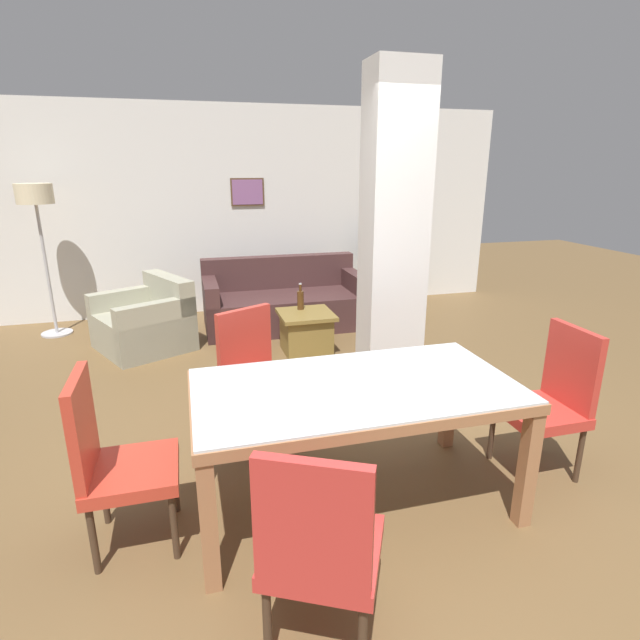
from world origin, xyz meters
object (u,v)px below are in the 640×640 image
Objects in this scene: dining_table at (355,408)px; dining_chair_far_left at (256,373)px; tv_stand at (390,287)px; floor_lamp at (37,208)px; tv_screen at (392,254)px; dining_chair_near_left at (319,545)px; sofa at (284,303)px; armchair at (146,324)px; dining_chair_head_left at (113,457)px; coffee_table at (306,332)px; bottle at (300,299)px; dining_chair_head_right at (552,396)px.

dining_chair_far_left reaches higher than dining_table.
floor_lamp reaches higher than tv_stand.
tv_stand is 0.48m from tv_screen.
dining_chair_far_left is 1.74m from dining_chair_near_left.
sofa reaches higher than armchair.
dining_chair_head_left is at bearing 153.85° from armchair.
floor_lamp is (-2.42, 3.90, 0.87)m from dining_table.
dining_chair_far_left is 1.86m from coffee_table.
sofa is 6.77× the size of bottle.
floor_lamp reaches higher than dining_chair_head_left.
tv_stand is at bearing -9.06° from dining_chair_head_right.
sofa is 0.88m from bottle.
armchair is at bearing 164.99° from bottle.
bottle is at bearing -138.51° from tv_stand.
tv_screen is at bearing 90.00° from tv_stand.
sofa is 1.84m from tv_stand.
tv_stand is at bearing 41.49° from bottle.
dining_chair_head_left is at bearing -128.27° from tv_stand.
coffee_table is 2.35m from tv_stand.
dining_chair_head_right is 5.50m from floor_lamp.
dining_table is at bearing 90.00° from dining_chair_far_left.
dining_chair_near_left is (0.00, -1.74, 0.00)m from dining_chair_far_left.
tv_screen reaches higher than coffee_table.
tv_screen reaches higher than dining_table.
dining_chair_far_left is at bearing 64.03° from dining_chair_head_right.
dining_table is 4.67m from floor_lamp.
armchair is at bearing -179.24° from dining_chair_head_left.
dining_chair_far_left reaches higher than sofa.
dining_table is 1.34m from dining_chair_head_right.
bottle is 3.13m from floor_lamp.
dining_chair_head_left reaches higher than dining_table.
tv_stand is at bearing 3.59° from floor_lamp.
armchair is 4.12× the size of bottle.
tv_stand reaches higher than coffee_table.
dining_chair_near_left is 1.06× the size of tv_screen.
floor_lamp reaches higher than coffee_table.
dining_chair_head_left is 1.08× the size of tv_stand.
dining_table is 0.98m from dining_chair_far_left.
dining_table reaches higher than coffee_table.
dining_table is 0.98m from dining_chair_near_left.
dining_chair_near_left is at bearing 62.82° from dining_chair_far_left.
floor_lamp is at bearing 153.58° from coffee_table.
sofa is at bearing 92.41° from coffee_table.
sofa is 1.89m from tv_screen.
sofa is 2.99m from floor_lamp.
floor_lamp is at bearing -17.48° from tv_screen.
tv_stand is (1.70, 1.50, -0.32)m from bottle.
armchair is 1.77m from coffee_table.
dining_chair_head_right reaches higher than bottle.
armchair is at bearing -95.56° from dining_chair_far_left.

